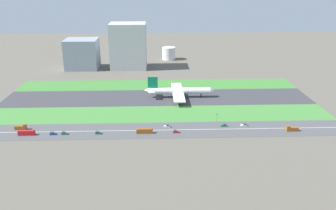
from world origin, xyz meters
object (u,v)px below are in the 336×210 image
car_2 (176,132)px  truck_1 (21,127)px  bus_1 (27,133)px  terminal_building (82,54)px  fuel_tank_west (169,53)px  car_5 (53,134)px  car_3 (64,133)px  airliner (178,91)px  truck_0 (292,129)px  car_6 (244,125)px  traffic_light (217,117)px  bus_0 (145,131)px  hangar_building (128,46)px  car_4 (167,126)px  car_0 (98,133)px  car_1 (224,125)px

car_2 → truck_1: bearing=-5.1°
bus_1 → terminal_building: 192.68m
truck_1 → terminal_building: size_ratio=0.22×
truck_1 → fuel_tank_west: bearing=62.7°
car_5 → fuel_tank_west: (91.46, 237.00, 7.32)m
car_3 → bus_1: bus_1 is taller
airliner → truck_0: (77.33, -78.00, -4.56)m
car_6 → car_2: bearing=-169.0°
bus_1 → traffic_light: size_ratio=1.61×
airliner → traffic_light: (25.93, -60.01, -1.94)m
bus_0 → bus_1: (-83.00, 0.00, 0.00)m
car_3 → truck_1: bearing=-16.5°
terminal_building → hangar_building: (56.04, 0.00, 9.29)m
airliner → truck_1: (-119.37, -68.00, -4.56)m
car_3 → bus_1: size_ratio=0.38×
car_6 → bus_1: size_ratio=0.38×
terminal_building → hangar_building: hangar_building is taller
car_6 → hangar_building: size_ratio=0.08×
traffic_light → terminal_building: 220.59m
car_4 → fuel_tank_west: 227.35m
fuel_tank_west → airliner: bearing=-89.2°
airliner → truck_1: airliner is taller
car_3 → car_0: 23.73m
car_2 → truck_0: (84.01, -0.00, 0.75)m
car_4 → car_6: bearing=0.0°
airliner → car_2: 78.46m
bus_0 → hangar_building: size_ratio=0.21×
bus_0 → hangar_building: 195.13m
airliner → bus_0: 83.32m
car_6 → bus_0: bearing=-172.3°
fuel_tank_west → bus_1: bearing=-114.8°
bus_1 → truck_0: (189.29, -0.00, -0.15)m
airliner → car_1: (29.82, -68.00, -5.31)m
traffic_light → car_6: bearing=-22.8°
traffic_light → hangar_building: bearing=114.4°
truck_1 → truck_0: 196.96m
car_6 → airliner: bearing=123.5°
car_4 → car_5: bearing=-173.0°
bus_0 → fuel_tank_west: size_ratio=0.66×
truck_1 → truck_0: size_ratio=1.00×
car_1 → hangar_building: size_ratio=0.08×
car_3 → car_1: 115.92m
car_3 → traffic_light: 113.08m
car_4 → car_2: same height
bus_0 → car_1: (58.78, 10.00, -0.90)m
car_4 → truck_1: truck_1 is taller
car_3 → car_6: size_ratio=1.00×
car_2 → truck_0: 84.01m
car_3 → bus_1: (-26.29, 0.00, 0.90)m
car_0 → hangar_building: (8.99, 192.00, 26.09)m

